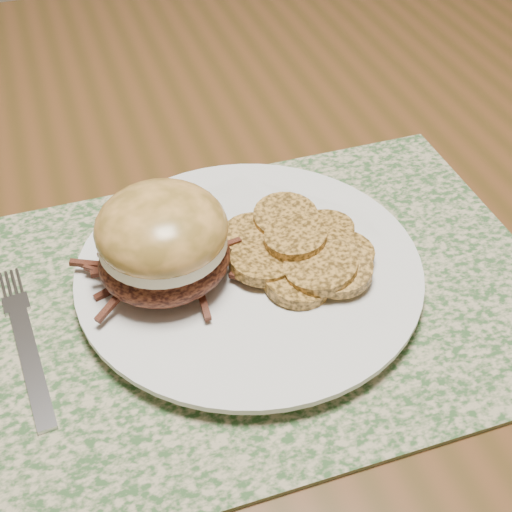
{
  "coord_description": "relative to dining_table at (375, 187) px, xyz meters",
  "views": [
    {
      "loc": [
        -0.33,
        -0.57,
        1.16
      ],
      "look_at": [
        -0.21,
        -0.19,
        0.79
      ],
      "focal_mm": 50.0,
      "sensor_mm": 36.0,
      "label": 1
    }
  ],
  "objects": [
    {
      "name": "fork",
      "position": [
        -0.39,
        -0.19,
        0.09
      ],
      "size": [
        0.03,
        0.17,
        0.0
      ],
      "rotation": [
        0.0,
        0.0,
        0.08
      ],
      "color": "#B2B3B9",
      "rests_on": "placemat"
    },
    {
      "name": "roasted_potatoes",
      "position": [
        -0.16,
        -0.18,
        0.11
      ],
      "size": [
        0.13,
        0.14,
        0.03
      ],
      "color": "#B47F35",
      "rests_on": "dinner_plate"
    },
    {
      "name": "placemat",
      "position": [
        -0.2,
        -0.2,
        0.08
      ],
      "size": [
        0.45,
        0.33,
        0.0
      ],
      "primitive_type": "cube",
      "color": "#33562C",
      "rests_on": "dining_table"
    },
    {
      "name": "dinner_plate",
      "position": [
        -0.21,
        -0.18,
        0.09
      ],
      "size": [
        0.26,
        0.26,
        0.02
      ],
      "primitive_type": "cylinder",
      "color": "white",
      "rests_on": "placemat"
    },
    {
      "name": "dining_table",
      "position": [
        0.0,
        0.0,
        0.0
      ],
      "size": [
        1.5,
        0.9,
        0.75
      ],
      "color": "#59351A",
      "rests_on": "ground"
    },
    {
      "name": "ground",
      "position": [
        0.0,
        0.0,
        -0.67
      ],
      "size": [
        3.5,
        3.5,
        0.0
      ],
      "primitive_type": "plane",
      "color": "brown",
      "rests_on": "ground"
    },
    {
      "name": "pork_sandwich",
      "position": [
        -0.27,
        -0.17,
        0.14
      ],
      "size": [
        0.13,
        0.13,
        0.08
      ],
      "rotation": [
        0.0,
        0.0,
        0.39
      ],
      "color": "black",
      "rests_on": "dinner_plate"
    }
  ]
}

